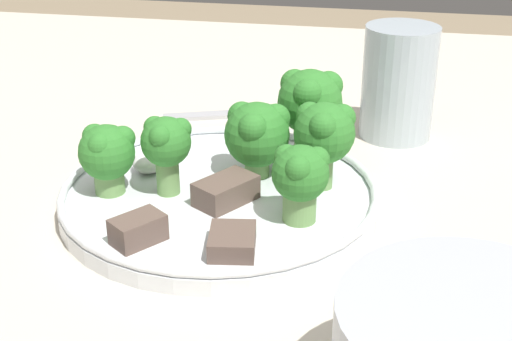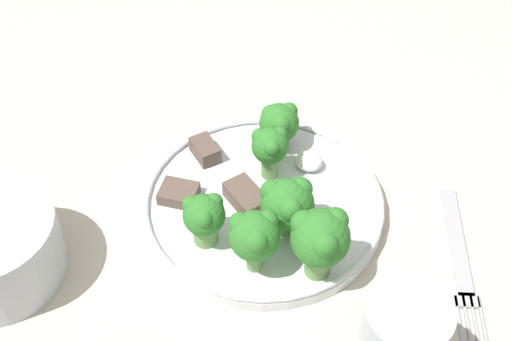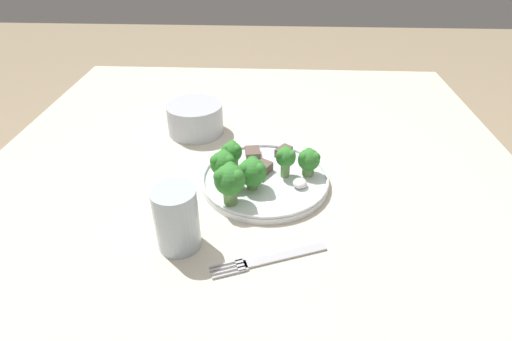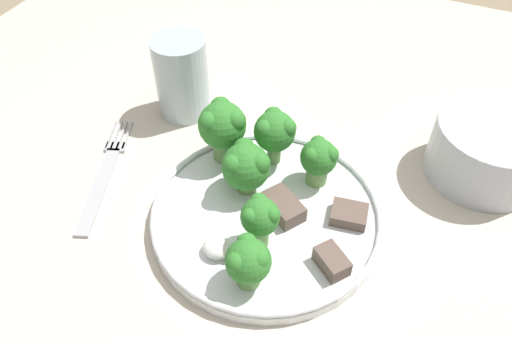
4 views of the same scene
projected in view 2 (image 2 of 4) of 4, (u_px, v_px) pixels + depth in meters
The scene contains 13 objects.
table at pixel (230, 276), 0.76m from camera, with size 1.17×1.07×0.72m.
dinner_plate at pixel (264, 204), 0.70m from camera, with size 0.24×0.24×0.02m.
fork at pixel (460, 261), 0.66m from camera, with size 0.08×0.17×0.00m.
broccoli_floret_near_rim_left at pixel (270, 147), 0.69m from camera, with size 0.04×0.04×0.06m.
broccoli_floret_center_left at pixel (279, 123), 0.73m from camera, with size 0.04×0.04×0.05m.
broccoli_floret_back_left at pixel (254, 235), 0.61m from camera, with size 0.05×0.05×0.07m.
broccoli_floret_front_left at pixel (287, 204), 0.65m from camera, with size 0.05×0.05×0.06m.
broccoli_floret_center_back at pixel (204, 216), 0.64m from camera, with size 0.04×0.04×0.05m.
broccoli_floret_mid_cluster at pixel (320, 238), 0.61m from camera, with size 0.05×0.05×0.07m.
meat_slice_front_slice at pixel (177, 196), 0.69m from camera, with size 0.04×0.03×0.01m.
meat_slice_middle_slice at pixel (246, 197), 0.69m from camera, with size 0.05×0.05×0.02m.
meat_slice_rear_slice at pixel (205, 150), 0.73m from camera, with size 0.04×0.04×0.02m.
sauce_dollop at pixel (309, 161), 0.72m from camera, with size 0.03×0.03×0.02m.
Camera 2 is at (-0.20, 0.40, 1.26)m, focal length 50.00 mm.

